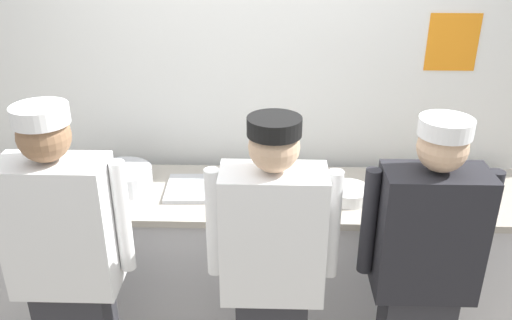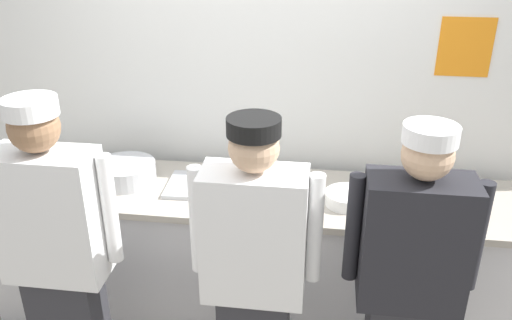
{
  "view_description": "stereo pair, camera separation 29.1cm",
  "coord_description": "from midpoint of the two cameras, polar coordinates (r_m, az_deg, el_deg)",
  "views": [
    {
      "loc": [
        0.09,
        -2.39,
        2.4
      ],
      "look_at": [
        0.0,
        0.39,
        1.09
      ],
      "focal_mm": 37.65,
      "sensor_mm": 36.0,
      "label": 1
    },
    {
      "loc": [
        0.38,
        -2.37,
        2.4
      ],
      "look_at": [
        0.0,
        0.39,
        1.09
      ],
      "focal_mm": 37.65,
      "sensor_mm": 36.0,
      "label": 2
    }
  ],
  "objects": [
    {
      "name": "wall_back",
      "position": [
        3.4,
        -2.28,
        6.74
      ],
      "size": [
        5.08,
        0.11,
        2.66
      ],
      "color": "white",
      "rests_on": "ground"
    },
    {
      "name": "prep_counter",
      "position": [
        3.37,
        -2.58,
        -10.15
      ],
      "size": [
        3.24,
        0.69,
        0.9
      ],
      "color": "silver",
      "rests_on": "ground"
    },
    {
      "name": "chef_near_left",
      "position": [
        2.7,
        -22.36,
        -10.67
      ],
      "size": [
        0.61,
        0.24,
        1.69
      ],
      "color": "#2D2D33",
      "rests_on": "ground"
    },
    {
      "name": "chef_center",
      "position": [
        2.51,
        -1.67,
        -12.2
      ],
      "size": [
        0.6,
        0.24,
        1.65
      ],
      "color": "#2D2D33",
      "rests_on": "ground"
    },
    {
      "name": "chef_far_right",
      "position": [
        2.6,
        14.18,
        -11.67
      ],
      "size": [
        0.6,
        0.24,
        1.64
      ],
      "color": "#2D2D33",
      "rests_on": "ground"
    },
    {
      "name": "plate_stack_front",
      "position": [
        3.0,
        0.19,
        -3.75
      ],
      "size": [
        0.24,
        0.24,
        0.1
      ],
      "color": "white",
      "rests_on": "prep_counter"
    },
    {
      "name": "plate_stack_rear",
      "position": [
        3.06,
        7.12,
        -3.62
      ],
      "size": [
        0.25,
        0.25,
        0.07
      ],
      "color": "white",
      "rests_on": "prep_counter"
    },
    {
      "name": "mixing_bowl_steel",
      "position": [
        3.28,
        -16.58,
        -1.95
      ],
      "size": [
        0.36,
        0.36,
        0.12
      ],
      "primitive_type": "cylinder",
      "color": "#B7BABF",
      "rests_on": "prep_counter"
    },
    {
      "name": "sheet_tray",
      "position": [
        3.17,
        -8.23,
        -3.05
      ],
      "size": [
        0.44,
        0.35,
        0.02
      ],
      "primitive_type": "cube",
      "rotation": [
        0.0,
        0.0,
        0.04
      ],
      "color": "#B7BABF",
      "rests_on": "prep_counter"
    },
    {
      "name": "squeeze_bottle_primary",
      "position": [
        3.14,
        16.64,
        -2.34
      ],
      "size": [
        0.06,
        0.06,
        0.21
      ],
      "color": "#56A333",
      "rests_on": "prep_counter"
    },
    {
      "name": "squeeze_bottle_secondary",
      "position": [
        3.04,
        15.87,
        -3.44
      ],
      "size": [
        0.05,
        0.05,
        0.19
      ],
      "color": "orange",
      "rests_on": "prep_counter"
    },
    {
      "name": "squeeze_bottle_spare",
      "position": [
        3.14,
        19.29,
        -2.96
      ],
      "size": [
        0.06,
        0.06,
        0.2
      ],
      "color": "red",
      "rests_on": "prep_counter"
    },
    {
      "name": "ramekin_orange_sauce",
      "position": [
        3.44,
        -23.36,
        -2.47
      ],
      "size": [
        0.1,
        0.1,
        0.04
      ],
      "color": "white",
      "rests_on": "prep_counter"
    },
    {
      "name": "ramekin_red_sauce",
      "position": [
        3.21,
        2.75,
        -2.14
      ],
      "size": [
        0.09,
        0.09,
        0.05
      ],
      "color": "white",
      "rests_on": "prep_counter"
    },
    {
      "name": "ramekin_green_sauce",
      "position": [
        3.22,
        10.58,
        -2.59
      ],
      "size": [
        0.1,
        0.1,
        0.04
      ],
      "color": "white",
      "rests_on": "prep_counter"
    },
    {
      "name": "deli_cup",
      "position": [
        3.23,
        -21.91,
        -3.61
      ],
      "size": [
        0.09,
        0.09,
        0.08
      ],
      "primitive_type": "cylinder",
      "color": "white",
      "rests_on": "prep_counter"
    }
  ]
}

